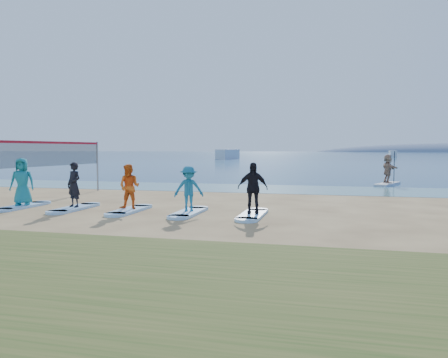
% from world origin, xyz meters
% --- Properties ---
extents(ground, '(600.00, 600.00, 0.00)m').
position_xyz_m(ground, '(0.00, 0.00, 0.00)').
color(ground, tan).
rests_on(ground, ground).
extents(shallow_water, '(600.00, 600.00, 0.00)m').
position_xyz_m(shallow_water, '(0.00, 10.50, 0.01)').
color(shallow_water, teal).
rests_on(shallow_water, ground).
extents(ocean, '(600.00, 600.00, 0.00)m').
position_xyz_m(ocean, '(0.00, 160.00, 0.01)').
color(ocean, navy).
rests_on(ocean, ground).
extents(volleyball_net, '(0.54, 9.08, 2.50)m').
position_xyz_m(volleyball_net, '(-7.55, 2.97, 1.90)').
color(volleyball_net, gray).
rests_on(volleyball_net, ground).
extents(paddleboard, '(1.80, 3.04, 0.12)m').
position_xyz_m(paddleboard, '(7.60, 14.77, 0.06)').
color(paddleboard, silver).
rests_on(paddleboard, ground).
extents(paddleboarder, '(0.98, 1.65, 1.69)m').
position_xyz_m(paddleboarder, '(7.60, 14.77, 0.97)').
color(paddleboarder, tan).
rests_on(paddleboarder, paddleboard).
extents(boat_offshore_a, '(3.34, 8.37, 1.99)m').
position_xyz_m(boat_offshore_a, '(-16.66, 74.66, 0.00)').
color(boat_offshore_a, silver).
rests_on(boat_offshore_a, ground).
extents(boat_offshore_b, '(1.94, 6.32, 1.59)m').
position_xyz_m(boat_offshore_b, '(20.79, 119.29, 0.00)').
color(boat_offshore_b, silver).
rests_on(boat_offshore_b, ground).
extents(surfboard_0, '(0.70, 2.20, 0.09)m').
position_xyz_m(surfboard_0, '(-6.59, 0.94, 0.04)').
color(surfboard_0, '#A4DAFF').
rests_on(surfboard_0, ground).
extents(student_0, '(0.99, 0.83, 1.73)m').
position_xyz_m(student_0, '(-6.59, 0.94, 0.95)').
color(student_0, teal).
rests_on(student_0, surfboard_0).
extents(surfboard_1, '(0.70, 2.20, 0.09)m').
position_xyz_m(surfboard_1, '(-4.45, 0.94, 0.04)').
color(surfboard_1, '#A4DAFF').
rests_on(surfboard_1, ground).
extents(student_1, '(0.67, 0.54, 1.59)m').
position_xyz_m(student_1, '(-4.45, 0.94, 0.89)').
color(student_1, black).
rests_on(student_1, surfboard_1).
extents(surfboard_2, '(0.70, 2.20, 0.09)m').
position_xyz_m(surfboard_2, '(-2.31, 0.94, 0.04)').
color(surfboard_2, '#A4DAFF').
rests_on(surfboard_2, ground).
extents(student_2, '(0.75, 0.59, 1.53)m').
position_xyz_m(student_2, '(-2.31, 0.94, 0.86)').
color(student_2, orange).
rests_on(student_2, surfboard_2).
extents(surfboard_3, '(0.70, 2.20, 0.09)m').
position_xyz_m(surfboard_3, '(-0.17, 0.94, 0.04)').
color(surfboard_3, '#A4DAFF').
rests_on(surfboard_3, ground).
extents(student_3, '(1.10, 0.87, 1.49)m').
position_xyz_m(student_3, '(-0.17, 0.94, 0.84)').
color(student_3, '#1D708E').
rests_on(student_3, surfboard_3).
extents(surfboard_4, '(0.70, 2.20, 0.09)m').
position_xyz_m(surfboard_4, '(1.97, 0.94, 0.04)').
color(surfboard_4, '#A4DAFF').
rests_on(surfboard_4, ground).
extents(student_4, '(1.01, 0.55, 1.63)m').
position_xyz_m(student_4, '(1.97, 0.94, 0.91)').
color(student_4, black).
rests_on(student_4, surfboard_4).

